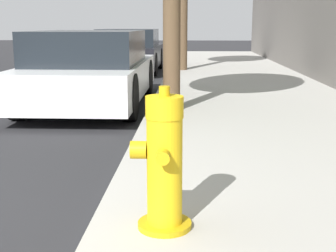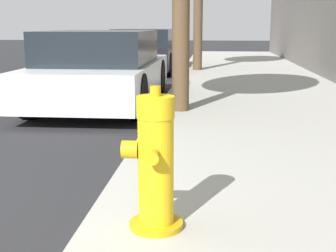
# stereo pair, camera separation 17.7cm
# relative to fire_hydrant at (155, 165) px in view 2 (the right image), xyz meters

# --- Properties ---
(fire_hydrant) EXTENTS (0.38, 0.39, 0.90)m
(fire_hydrant) POSITION_rel_fire_hydrant_xyz_m (0.00, 0.00, 0.00)
(fire_hydrant) COLOR #C39C11
(fire_hydrant) RESTS_ON sidewalk_slab
(parked_car_near) EXTENTS (1.88, 4.33, 1.30)m
(parked_car_near) POSITION_rel_fire_hydrant_xyz_m (-1.58, 5.31, 0.08)
(parked_car_near) COLOR silver
(parked_car_near) RESTS_ON ground_plane
(parked_car_mid) EXTENTS (1.81, 3.86, 1.27)m
(parked_car_mid) POSITION_rel_fire_hydrant_xyz_m (-1.68, 11.32, 0.07)
(parked_car_mid) COLOR black
(parked_car_mid) RESTS_ON ground_plane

